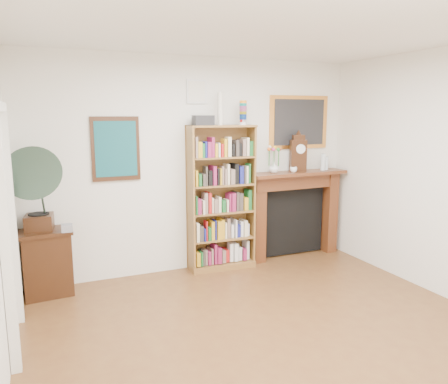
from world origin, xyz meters
The scene contains 15 objects.
room centered at (0.00, 0.00, 1.40)m, with size 4.51×5.01×2.81m.
door_casing centered at (-2.21, 1.20, 1.26)m, with size 0.08×1.02×2.17m.
teal_poster centered at (-1.05, 2.48, 1.65)m, with size 0.58×0.04×0.78m.
small_picture centered at (0.00, 2.48, 2.35)m, with size 0.26×0.04×0.30m.
gilt_painting centered at (1.55, 2.48, 1.95)m, with size 0.95×0.04×0.75m.
bookshelf centered at (0.28, 2.32, 1.08)m, with size 0.90×0.36×2.22m.
side_cabinet centered at (-1.92, 2.27, 0.38)m, with size 0.56×0.41×0.77m, color black.
fireplace centered at (1.45, 2.39, 0.75)m, with size 1.50×0.39×1.26m.
gramophone centered at (-1.96, 2.14, 1.32)m, with size 0.67×0.80×0.97m.
cd_stack centered at (-1.68, 2.13, 0.81)m, with size 0.12×0.12×0.08m, color #AAAAB6.
mantel_clock centered at (1.47, 2.35, 1.51)m, with size 0.25×0.18×0.52m.
flower_vase centered at (1.08, 2.35, 1.33)m, with size 0.14×0.14×0.15m, color white.
teacup centered at (1.36, 2.28, 1.30)m, with size 0.10×0.10×0.08m, color white.
bottle_left centered at (1.89, 2.33, 1.38)m, with size 0.07×0.07×0.24m, color silver.
bottle_right centered at (1.95, 2.34, 1.36)m, with size 0.06×0.06×0.20m, color silver.
Camera 1 is at (-1.92, -2.92, 2.07)m, focal length 35.00 mm.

